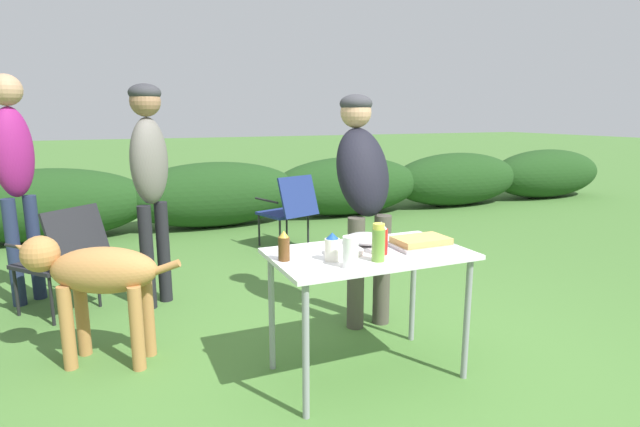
{
  "coord_description": "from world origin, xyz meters",
  "views": [
    {
      "loc": [
        -1.32,
        -2.37,
        1.5
      ],
      "look_at": [
        -0.12,
        0.42,
        0.89
      ],
      "focal_mm": 28.0,
      "sensor_mm": 36.0,
      "label": 1
    }
  ],
  "objects_px": {
    "folding_table": "(368,265)",
    "standing_person_in_red_jacket": "(150,167)",
    "relish_jar": "(378,243)",
    "standing_person_in_gray_fleece": "(14,164)",
    "paper_cup_stack": "(350,252)",
    "ketchup_bottle": "(381,239)",
    "standing_person_in_dark_puffer": "(363,183)",
    "mayo_bottle": "(332,247)",
    "beer_bottle": "(284,246)",
    "camp_chair_green_behind_table": "(289,208)",
    "dog": "(95,276)",
    "plate_stack": "(344,251)",
    "camp_chair_near_hedge": "(64,254)",
    "mixing_bowl": "(366,239)",
    "food_tray": "(421,242)"
  },
  "relations": [
    {
      "from": "folding_table",
      "to": "standing_person_in_red_jacket",
      "type": "xyz_separation_m",
      "value": [
        -1.01,
        1.62,
        0.44
      ]
    },
    {
      "from": "folding_table",
      "to": "relish_jar",
      "type": "distance_m",
      "value": 0.25
    },
    {
      "from": "relish_jar",
      "to": "standing_person_in_gray_fleece",
      "type": "xyz_separation_m",
      "value": [
        -1.92,
        2.27,
        0.28
      ]
    },
    {
      "from": "paper_cup_stack",
      "to": "ketchup_bottle",
      "type": "bearing_deg",
      "value": 30.07
    },
    {
      "from": "folding_table",
      "to": "standing_person_in_red_jacket",
      "type": "height_order",
      "value": "standing_person_in_red_jacket"
    },
    {
      "from": "standing_person_in_dark_puffer",
      "to": "standing_person_in_red_jacket",
      "type": "height_order",
      "value": "standing_person_in_red_jacket"
    },
    {
      "from": "ketchup_bottle",
      "to": "mayo_bottle",
      "type": "bearing_deg",
      "value": -178.71
    },
    {
      "from": "beer_bottle",
      "to": "standing_person_in_red_jacket",
      "type": "height_order",
      "value": "standing_person_in_red_jacket"
    },
    {
      "from": "camp_chair_green_behind_table",
      "to": "standing_person_in_red_jacket",
      "type": "bearing_deg",
      "value": -160.61
    },
    {
      "from": "ketchup_bottle",
      "to": "standing_person_in_dark_puffer",
      "type": "relative_size",
      "value": 0.11
    },
    {
      "from": "standing_person_in_red_jacket",
      "to": "dog",
      "type": "height_order",
      "value": "standing_person_in_red_jacket"
    },
    {
      "from": "plate_stack",
      "to": "relish_jar",
      "type": "relative_size",
      "value": 1.09
    },
    {
      "from": "dog",
      "to": "camp_chair_near_hedge",
      "type": "distance_m",
      "value": 0.94
    },
    {
      "from": "beer_bottle",
      "to": "camp_chair_green_behind_table",
      "type": "bearing_deg",
      "value": 69.69
    },
    {
      "from": "mayo_bottle",
      "to": "camp_chair_green_behind_table",
      "type": "bearing_deg",
      "value": 74.56
    },
    {
      "from": "mixing_bowl",
      "to": "mayo_bottle",
      "type": "relative_size",
      "value": 1.62
    },
    {
      "from": "beer_bottle",
      "to": "camp_chair_near_hedge",
      "type": "height_order",
      "value": "beer_bottle"
    },
    {
      "from": "ketchup_bottle",
      "to": "camp_chair_near_hedge",
      "type": "relative_size",
      "value": 0.22
    },
    {
      "from": "relish_jar",
      "to": "camp_chair_near_hedge",
      "type": "xyz_separation_m",
      "value": [
        -1.61,
        1.86,
        -0.37
      ]
    },
    {
      "from": "relish_jar",
      "to": "mayo_bottle",
      "type": "bearing_deg",
      "value": 154.28
    },
    {
      "from": "plate_stack",
      "to": "dog",
      "type": "bearing_deg",
      "value": 149.86
    },
    {
      "from": "camp_chair_green_behind_table",
      "to": "paper_cup_stack",
      "type": "bearing_deg",
      "value": -122.17
    },
    {
      "from": "standing_person_in_gray_fleece",
      "to": "standing_person_in_red_jacket",
      "type": "height_order",
      "value": "standing_person_in_gray_fleece"
    },
    {
      "from": "relish_jar",
      "to": "standing_person_in_dark_puffer",
      "type": "relative_size",
      "value": 0.12
    },
    {
      "from": "paper_cup_stack",
      "to": "mayo_bottle",
      "type": "height_order",
      "value": "paper_cup_stack"
    },
    {
      "from": "standing_person_in_dark_puffer",
      "to": "dog",
      "type": "relative_size",
      "value": 1.73
    },
    {
      "from": "mixing_bowl",
      "to": "ketchup_bottle",
      "type": "relative_size",
      "value": 1.34
    },
    {
      "from": "camp_chair_near_hedge",
      "to": "camp_chair_green_behind_table",
      "type": "bearing_deg",
      "value": -13.19
    },
    {
      "from": "folding_table",
      "to": "relish_jar",
      "type": "height_order",
      "value": "relish_jar"
    },
    {
      "from": "food_tray",
      "to": "mayo_bottle",
      "type": "bearing_deg",
      "value": -175.35
    },
    {
      "from": "food_tray",
      "to": "ketchup_bottle",
      "type": "relative_size",
      "value": 1.91
    },
    {
      "from": "food_tray",
      "to": "beer_bottle",
      "type": "relative_size",
      "value": 2.16
    },
    {
      "from": "mixing_bowl",
      "to": "ketchup_bottle",
      "type": "height_order",
      "value": "ketchup_bottle"
    },
    {
      "from": "standing_person_in_dark_puffer",
      "to": "camp_chair_near_hedge",
      "type": "distance_m",
      "value": 2.28
    },
    {
      "from": "beer_bottle",
      "to": "standing_person_in_dark_puffer",
      "type": "relative_size",
      "value": 0.1
    },
    {
      "from": "standing_person_in_dark_puffer",
      "to": "camp_chair_green_behind_table",
      "type": "relative_size",
      "value": 1.97
    },
    {
      "from": "standing_person_in_dark_puffer",
      "to": "mayo_bottle",
      "type": "bearing_deg",
      "value": -126.34
    },
    {
      "from": "plate_stack",
      "to": "standing_person_in_red_jacket",
      "type": "height_order",
      "value": "standing_person_in_red_jacket"
    },
    {
      "from": "folding_table",
      "to": "standing_person_in_dark_puffer",
      "type": "height_order",
      "value": "standing_person_in_dark_puffer"
    },
    {
      "from": "food_tray",
      "to": "plate_stack",
      "type": "xyz_separation_m",
      "value": [
        -0.47,
        0.05,
        -0.01
      ]
    },
    {
      "from": "plate_stack",
      "to": "mixing_bowl",
      "type": "relative_size",
      "value": 0.9
    },
    {
      "from": "ketchup_bottle",
      "to": "standing_person_in_red_jacket",
      "type": "relative_size",
      "value": 0.11
    },
    {
      "from": "plate_stack",
      "to": "standing_person_in_red_jacket",
      "type": "relative_size",
      "value": 0.13
    },
    {
      "from": "mayo_bottle",
      "to": "standing_person_in_red_jacket",
      "type": "relative_size",
      "value": 0.09
    },
    {
      "from": "folding_table",
      "to": "dog",
      "type": "bearing_deg",
      "value": 151.7
    },
    {
      "from": "beer_bottle",
      "to": "dog",
      "type": "height_order",
      "value": "beer_bottle"
    },
    {
      "from": "dog",
      "to": "relish_jar",
      "type": "bearing_deg",
      "value": -100.02
    },
    {
      "from": "standing_person_in_gray_fleece",
      "to": "camp_chair_green_behind_table",
      "type": "relative_size",
      "value": 2.16
    },
    {
      "from": "standing_person_in_red_jacket",
      "to": "beer_bottle",
      "type": "bearing_deg",
      "value": -112.56
    },
    {
      "from": "mayo_bottle",
      "to": "beer_bottle",
      "type": "distance_m",
      "value": 0.25
    }
  ]
}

